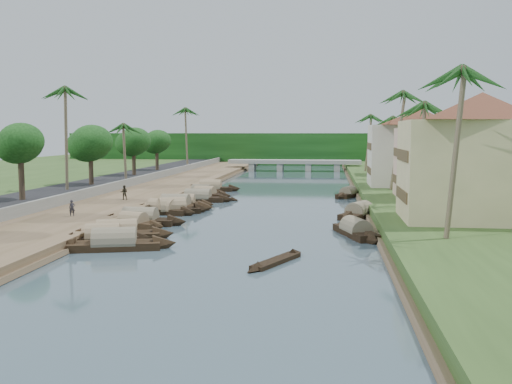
# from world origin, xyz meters

# --- Properties ---
(ground) EXTENTS (220.00, 220.00, 0.00)m
(ground) POSITION_xyz_m (0.00, 0.00, 0.00)
(ground) COLOR #3D515B
(ground) RESTS_ON ground
(left_bank) EXTENTS (10.00, 180.00, 0.80)m
(left_bank) POSITION_xyz_m (-16.00, 20.00, 0.40)
(left_bank) COLOR brown
(left_bank) RESTS_ON ground
(right_bank) EXTENTS (16.00, 180.00, 1.20)m
(right_bank) POSITION_xyz_m (19.00, 20.00, 0.60)
(right_bank) COLOR #2C471C
(right_bank) RESTS_ON ground
(road) EXTENTS (8.00, 180.00, 1.40)m
(road) POSITION_xyz_m (-24.50, 20.00, 0.70)
(road) COLOR black
(road) RESTS_ON ground
(retaining_wall) EXTENTS (0.40, 180.00, 1.10)m
(retaining_wall) POSITION_xyz_m (-20.20, 20.00, 1.35)
(retaining_wall) COLOR slate
(retaining_wall) RESTS_ON left_bank
(treeline) EXTENTS (120.00, 14.00, 8.00)m
(treeline) POSITION_xyz_m (0.00, 100.00, 4.00)
(treeline) COLOR #10350E
(treeline) RESTS_ON ground
(bridge) EXTENTS (28.00, 4.00, 2.40)m
(bridge) POSITION_xyz_m (0.00, 72.00, 1.72)
(bridge) COLOR gray
(bridge) RESTS_ON ground
(building_near) EXTENTS (14.85, 14.85, 10.20)m
(building_near) POSITION_xyz_m (18.99, -2.00, 6.38)
(building_near) COLOR beige
(building_near) RESTS_ON right_bank
(building_mid) EXTENTS (14.11, 14.11, 9.70)m
(building_mid) POSITION_xyz_m (19.99, 14.00, 6.13)
(building_mid) COLOR beige
(building_mid) RESTS_ON right_bank
(building_far) EXTENTS (15.59, 15.59, 10.20)m
(building_far) POSITION_xyz_m (18.99, 28.00, 6.38)
(building_far) COLOR beige
(building_far) RESTS_ON right_bank
(building_distant) EXTENTS (12.62, 12.62, 9.20)m
(building_distant) POSITION_xyz_m (19.99, 48.00, 5.88)
(building_distant) COLOR beige
(building_distant) RESTS_ON right_bank
(sampan_0) EXTENTS (9.06, 4.13, 2.33)m
(sampan_0) POSITION_xyz_m (-7.96, -11.22, 0.42)
(sampan_0) COLOR black
(sampan_0) RESTS_ON ground
(sampan_1) EXTENTS (7.45, 3.83, 2.18)m
(sampan_1) POSITION_xyz_m (-9.63, -9.22, 0.42)
(sampan_1) COLOR black
(sampan_1) RESTS_ON ground
(sampan_2) EXTENTS (9.09, 4.51, 2.35)m
(sampan_2) POSITION_xyz_m (-9.14, -7.61, 0.42)
(sampan_2) COLOR black
(sampan_2) RESTS_ON ground
(sampan_3) EXTENTS (8.80, 2.14, 2.34)m
(sampan_3) POSITION_xyz_m (-9.70, -0.42, 0.42)
(sampan_3) COLOR black
(sampan_3) RESTS_ON ground
(sampan_4) EXTENTS (6.81, 3.69, 1.95)m
(sampan_4) POSITION_xyz_m (-9.76, -2.08, 0.41)
(sampan_4) COLOR black
(sampan_4) RESTS_ON ground
(sampan_5) EXTENTS (7.87, 4.97, 2.45)m
(sampan_5) POSITION_xyz_m (-8.73, 6.71, 0.42)
(sampan_5) COLOR black
(sampan_5) RESTS_ON ground
(sampan_6) EXTENTS (8.63, 2.45, 2.52)m
(sampan_6) POSITION_xyz_m (-9.13, 9.56, 0.42)
(sampan_6) COLOR black
(sampan_6) RESTS_ON ground
(sampan_7) EXTENTS (8.26, 4.10, 2.17)m
(sampan_7) POSITION_xyz_m (-9.73, 6.58, 0.41)
(sampan_7) COLOR black
(sampan_7) RESTS_ON ground
(sampan_8) EXTENTS (6.94, 2.29, 2.13)m
(sampan_8) POSITION_xyz_m (-8.72, 11.60, 0.41)
(sampan_8) COLOR black
(sampan_8) RESTS_ON ground
(sampan_9) EXTENTS (8.81, 1.96, 2.23)m
(sampan_9) POSITION_xyz_m (-8.39, 17.00, 0.42)
(sampan_9) COLOR black
(sampan_9) RESTS_ON ground
(sampan_10) EXTENTS (6.41, 2.60, 1.80)m
(sampan_10) POSITION_xyz_m (-9.15, 17.49, 0.40)
(sampan_10) COLOR black
(sampan_10) RESTS_ON ground
(sampan_11) EXTENTS (7.57, 3.21, 2.14)m
(sampan_11) POSITION_xyz_m (-8.43, 21.08, 0.41)
(sampan_11) COLOR black
(sampan_11) RESTS_ON ground
(sampan_12) EXTENTS (7.55, 3.24, 1.83)m
(sampan_12) POSITION_xyz_m (-9.66, 24.70, 0.40)
(sampan_12) COLOR black
(sampan_12) RESTS_ON ground
(sampan_13) EXTENTS (8.82, 2.38, 2.37)m
(sampan_13) POSITION_xyz_m (-9.39, 29.38, 0.42)
(sampan_13) COLOR black
(sampan_13) RESTS_ON ground
(sampan_14) EXTENTS (4.26, 8.66, 2.10)m
(sampan_14) POSITION_xyz_m (9.25, -3.70, 0.41)
(sampan_14) COLOR black
(sampan_14) RESTS_ON ground
(sampan_15) EXTENTS (5.23, 8.22, 2.23)m
(sampan_15) POSITION_xyz_m (10.06, 6.49, 0.42)
(sampan_15) COLOR black
(sampan_15) RESTS_ON ground
(sampan_16) EXTENTS (4.14, 7.56, 1.90)m
(sampan_16) POSITION_xyz_m (9.66, 24.19, 0.41)
(sampan_16) COLOR black
(sampan_16) RESTS_ON ground
(canoe_0) EXTENTS (3.72, 6.60, 0.91)m
(canoe_0) POSITION_xyz_m (3.75, -13.98, 0.10)
(canoe_0) COLOR black
(canoe_0) RESTS_ON ground
(canoe_1) EXTENTS (4.23, 1.86, 0.68)m
(canoe_1) POSITION_xyz_m (-8.83, -6.28, 0.10)
(canoe_1) COLOR black
(canoe_1) RESTS_ON ground
(canoe_2) EXTENTS (5.58, 2.89, 0.83)m
(canoe_2) POSITION_xyz_m (-6.26, 19.06, 0.10)
(canoe_2) COLOR black
(canoe_2) RESTS_ON ground
(palm_0) EXTENTS (3.20, 3.20, 12.65)m
(palm_0) POSITION_xyz_m (15.00, -10.56, 12.02)
(palm_0) COLOR #75624E
(palm_0) RESTS_ON ground
(palm_1) EXTENTS (3.20, 3.20, 11.26)m
(palm_1) POSITION_xyz_m (16.00, 6.80, 10.68)
(palm_1) COLOR #75624E
(palm_1) RESTS_ON ground
(palm_2) EXTENTS (3.20, 3.20, 13.33)m
(palm_2) POSITION_xyz_m (15.00, 21.76, 12.69)
(palm_2) COLOR #75624E
(palm_2) RESTS_ON ground
(palm_3) EXTENTS (3.20, 3.20, 10.75)m
(palm_3) POSITION_xyz_m (16.00, 38.54, 10.20)
(palm_3) COLOR #75624E
(palm_3) RESTS_ON ground
(palm_5) EXTENTS (3.20, 3.20, 13.56)m
(palm_5) POSITION_xyz_m (-24.00, 15.37, 13.09)
(palm_5) COLOR #75624E
(palm_5) RESTS_ON ground
(palm_6) EXTENTS (3.20, 3.20, 9.44)m
(palm_6) POSITION_xyz_m (-22.00, 29.88, 9.12)
(palm_6) COLOR #75624E
(palm_6) RESTS_ON ground
(palm_7) EXTENTS (3.20, 3.20, 11.56)m
(palm_7) POSITION_xyz_m (14.00, 55.66, 10.98)
(palm_7) COLOR #75624E
(palm_7) RESTS_ON ground
(palm_8) EXTENTS (3.20, 3.20, 12.96)m
(palm_8) POSITION_xyz_m (-20.50, 60.49, 12.52)
(palm_8) COLOR #75624E
(palm_8) RESTS_ON ground
(tree_2) EXTENTS (4.49, 4.49, 7.57)m
(tree_2) POSITION_xyz_m (-24.00, 5.14, 7.01)
(tree_2) COLOR #4F3F2D
(tree_2) RESTS_ON ground
(tree_3) EXTENTS (5.37, 5.37, 7.59)m
(tree_3) POSITION_xyz_m (-24.00, 22.42, 6.71)
(tree_3) COLOR #4F3F2D
(tree_3) RESTS_ON ground
(tree_4) EXTENTS (5.08, 5.08, 7.38)m
(tree_4) POSITION_xyz_m (-24.00, 39.31, 6.61)
(tree_4) COLOR #4F3F2D
(tree_4) RESTS_ON ground
(tree_5) EXTENTS (4.72, 4.72, 7.05)m
(tree_5) POSITION_xyz_m (-24.00, 51.91, 6.42)
(tree_5) COLOR #4F3F2D
(tree_5) RESTS_ON ground
(tree_6) EXTENTS (4.04, 4.04, 6.49)m
(tree_6) POSITION_xyz_m (24.00, 30.09, 5.93)
(tree_6) COLOR #4F3F2D
(tree_6) RESTS_ON ground
(person_near) EXTENTS (0.63, 0.57, 1.45)m
(person_near) POSITION_xyz_m (-15.64, -1.38, 1.53)
(person_near) COLOR #2B2932
(person_near) RESTS_ON left_bank
(person_far) EXTENTS (0.90, 0.77, 1.59)m
(person_far) POSITION_xyz_m (-15.48, 11.38, 1.60)
(person_far) COLOR #2D2A20
(person_far) RESTS_ON left_bank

